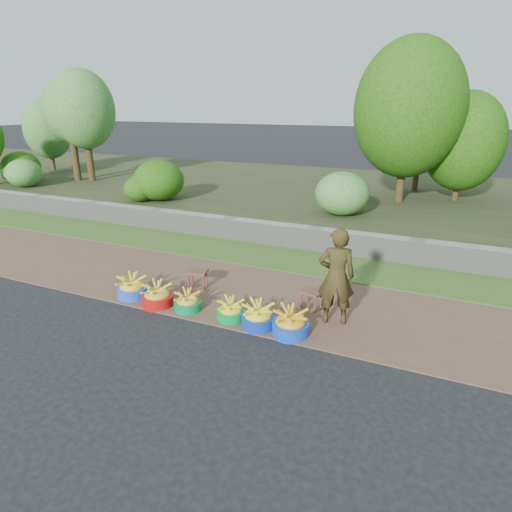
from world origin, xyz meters
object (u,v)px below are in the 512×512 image
at_px(stool_left, 197,274).
at_px(stool_right, 311,294).
at_px(basin_b, 157,296).
at_px(basin_d, 231,311).
at_px(vendor_woman, 336,277).
at_px(basin_e, 258,317).
at_px(basin_a, 132,288).
at_px(basin_f, 290,324).
at_px(basin_c, 188,302).

bearing_deg(stool_left, stool_right, 0.78).
xyz_separation_m(basin_b, stool_right, (2.42, 0.95, 0.09)).
relative_size(basin_d, vendor_woman, 0.29).
relative_size(basin_e, vendor_woman, 0.34).
bearing_deg(basin_b, vendor_woman, 12.25).
bearing_deg(basin_a, basin_b, -8.99).
bearing_deg(basin_e, stool_right, 58.95).
height_order(basin_a, basin_e, basin_a).
distance_m(basin_a, vendor_woman, 3.58).
relative_size(stool_left, stool_right, 1.02).
bearing_deg(basin_e, vendor_woman, 30.50).
bearing_deg(basin_e, stool_left, 151.11).
relative_size(basin_b, basin_d, 1.19).
xyz_separation_m(basin_f, stool_left, (-2.16, 0.92, 0.09)).
relative_size(basin_b, basin_c, 1.18).
bearing_deg(basin_e, basin_a, 178.28).
bearing_deg(basin_c, basin_f, -1.63).
bearing_deg(stool_left, basin_e, -28.89).
distance_m(basin_b, basin_f, 2.39).
relative_size(basin_d, basin_e, 0.86).
distance_m(basin_c, basin_d, 0.80).
distance_m(basin_d, basin_e, 0.49).
xyz_separation_m(basin_c, stool_right, (1.85, 0.90, 0.12)).
distance_m(basin_d, stool_left, 1.43).
xyz_separation_m(basin_d, basin_f, (1.03, -0.06, 0.03)).
bearing_deg(stool_left, basin_a, -135.34).
xyz_separation_m(basin_e, stool_left, (-1.63, 0.90, 0.10)).
relative_size(basin_c, stool_left, 1.07).
height_order(basin_e, stool_left, basin_e).
distance_m(basin_b, basin_d, 1.37).
xyz_separation_m(stool_right, vendor_woman, (0.47, -0.32, 0.52)).
bearing_deg(stool_right, basin_f, -91.57).
bearing_deg(basin_a, basin_e, -1.72).
distance_m(basin_e, stool_right, 1.09).
distance_m(basin_a, basin_b, 0.61).
height_order(basin_b, basin_f, basin_f).
height_order(basin_a, basin_f, basin_f).
relative_size(basin_a, stool_left, 1.28).
distance_m(basin_a, basin_d, 1.97).
height_order(basin_d, stool_left, stool_left).
height_order(basin_a, stool_left, basin_a).
bearing_deg(stool_left, basin_f, -23.02).
distance_m(basin_f, stool_left, 2.35).
distance_m(basin_c, stool_right, 2.06).
distance_m(basin_e, vendor_woman, 1.34).
relative_size(basin_a, vendor_woman, 0.35).
xyz_separation_m(basin_a, basin_c, (1.17, -0.04, -0.03)).
relative_size(basin_a, basin_e, 1.03).
bearing_deg(basin_c, basin_e, -1.43).
height_order(basin_a, basin_c, basin_a).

